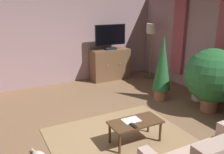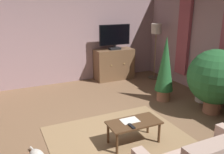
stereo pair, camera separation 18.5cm
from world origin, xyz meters
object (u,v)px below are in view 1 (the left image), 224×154
Objects in this scene: folded_newspaper at (131,120)px; potted_plant_tall_palm_by_window at (200,92)px; potted_plant_small_fern_corner at (162,66)px; tv_cabinet at (110,65)px; tv_remote at (134,126)px; potted_plant_leafy_by_curtain at (212,76)px; floor_lamp at (151,37)px; television at (111,36)px; coffee_table at (135,124)px.

folded_newspaper is 2.66m from potted_plant_tall_palm_by_window.
tv_cabinet is at bearing 99.02° from potted_plant_small_fern_corner.
tv_remote reaches higher than folded_newspaper.
potted_plant_leafy_by_curtain is 0.82× the size of floor_lamp.
television is 1.26m from floor_lamp.
tv_cabinet is at bearing 90.00° from television.
coffee_table is 2.18m from potted_plant_small_fern_corner.
potted_plant_tall_palm_by_window is (1.18, -2.58, -0.24)m from tv_cabinet.
potted_plant_tall_palm_by_window is at bearing 110.54° from tv_remote.
television is at bearing 69.16° from coffee_table.
folded_newspaper is (0.08, 0.20, -0.01)m from tv_remote.
floor_lamp is at bearing -22.80° from tv_cabinet.
tv_cabinet reaches higher than folded_newspaper.
potted_plant_tall_palm_by_window is at bearing 19.63° from coffee_table.
floor_lamp is (2.60, 3.10, 0.90)m from tv_remote.
potted_plant_small_fern_corner is 0.92× the size of floor_lamp.
floor_lamp reaches higher than television.
potted_plant_leafy_by_curtain is at bearing 100.43° from tv_remote.
folded_newspaper is at bearing -162.01° from potted_plant_tall_palm_by_window.
television is at bearing 105.77° from potted_plant_leafy_by_curtain.
potted_plant_tall_palm_by_window is (2.47, 0.88, -0.14)m from coffee_table.
coffee_table is 0.53× the size of floor_lamp.
potted_plant_tall_palm_by_window is at bearing -65.02° from television.
floor_lamp is (0.85, 1.62, 0.46)m from potted_plant_small_fern_corner.
tv_cabinet is at bearing 69.60° from folded_newspaper.
potted_plant_small_fern_corner is at bearing 38.56° from folded_newspaper.
potted_plant_small_fern_corner is at bearing -80.75° from television.
tv_remote is 0.12× the size of potted_plant_leafy_by_curtain.
coffee_table is 3.98m from floor_lamp.
folded_newspaper is at bearing -142.59° from potted_plant_small_fern_corner.
potted_plant_leafy_by_curtain is at bearing 8.48° from coffee_table.
coffee_table is at bearing -171.52° from potted_plant_leafy_by_curtain.
television reaches higher than coffee_table.
potted_plant_small_fern_corner is at bearing -117.64° from floor_lamp.
tv_cabinet reaches higher than potted_plant_tall_palm_by_window.
tv_remote is (-1.42, -3.54, -0.93)m from television.
coffee_table is (-1.30, -3.46, -0.10)m from tv_cabinet.
television is 0.99× the size of potted_plant_tall_palm_by_window.
coffee_table is 0.10m from folded_newspaper.
potted_plant_small_fern_corner is (1.63, 1.35, 0.50)m from coffee_table.
potted_plant_small_fern_corner reaches higher than tv_remote.
potted_plant_small_fern_corner is at bearing 39.53° from coffee_table.
floor_lamp reaches higher than potted_plant_leafy_by_curtain.
floor_lamp reaches higher than folded_newspaper.
potted_plant_leafy_by_curtain is at bearing -74.23° from television.
television reaches higher than potted_plant_leafy_by_curtain.
floor_lamp reaches higher than coffee_table.
potted_plant_leafy_by_curtain is (0.87, -3.14, 0.35)m from tv_cabinet.
potted_plant_small_fern_corner is at bearing 151.08° from potted_plant_tall_palm_by_window.
coffee_table is 0.19m from tv_remote.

